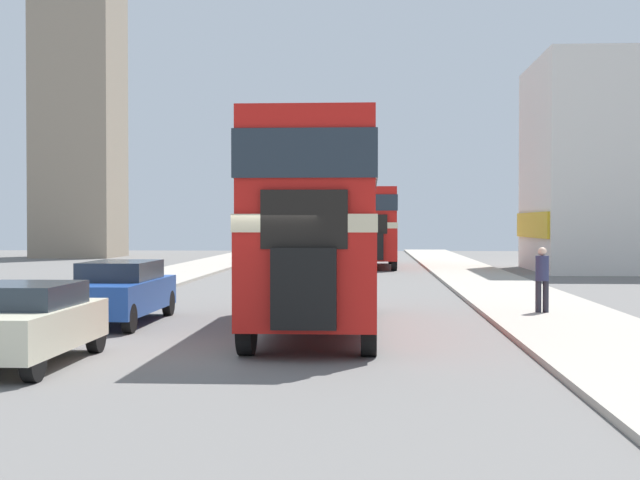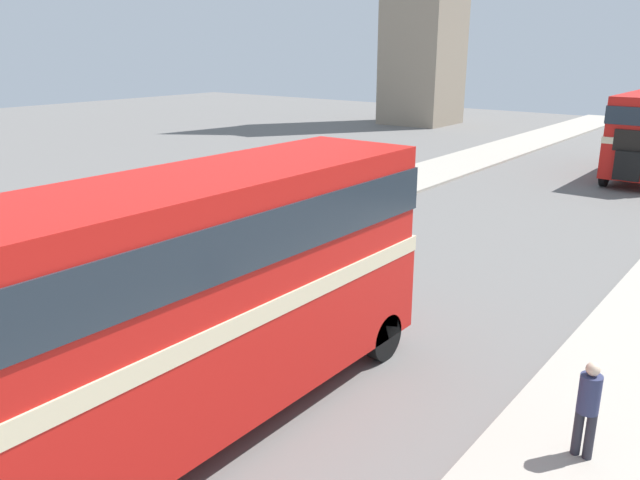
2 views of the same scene
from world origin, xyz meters
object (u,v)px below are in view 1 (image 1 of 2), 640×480
Objects in this scene: bus_distant at (372,221)px; pedestrian_walking at (542,276)px; double_decker_bus at (320,212)px; car_parked_near at (21,322)px; car_parked_mid at (119,291)px.

pedestrian_walking is at bearing -80.55° from bus_distant.
car_parked_near is (-4.68, -5.28, -1.89)m from double_decker_bus.
double_decker_bus is at bearing -92.41° from bus_distant.
double_decker_bus is at bearing 48.43° from car_parked_near.
car_parked_mid is at bearing 168.88° from double_decker_bus.
double_decker_bus is 2.11× the size of car_parked_mid.
car_parked_near is 13.01m from pedestrian_walking.
double_decker_bus is 1.05× the size of bus_distant.
double_decker_bus is at bearing -151.98° from pedestrian_walking.
car_parked_near is 0.85× the size of car_parked_mid.
pedestrian_walking is at bearing 28.02° from double_decker_bus.
double_decker_bus reaches higher than pedestrian_walking.
bus_distant is 25.86m from pedestrian_walking.
double_decker_bus is 6.35m from pedestrian_walking.
bus_distant is 34.20m from car_parked_near.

